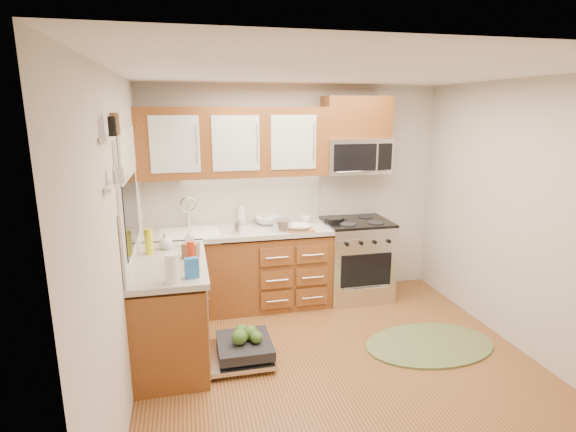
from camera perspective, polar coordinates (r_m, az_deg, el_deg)
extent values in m
plane|color=brown|center=(4.23, 6.76, -18.43)|extent=(3.50, 3.50, 0.00)
plane|color=white|center=(3.61, 7.90, 17.65)|extent=(3.50, 3.50, 0.00)
cube|color=beige|center=(5.36, 0.85, 2.93)|extent=(3.50, 0.04, 2.50)
cube|color=beige|center=(2.27, 23.02, -13.18)|extent=(3.50, 0.04, 2.50)
cube|color=beige|center=(3.54, -20.41, -3.45)|extent=(0.04, 3.50, 2.50)
cube|color=beige|center=(4.62, 28.10, -0.38)|extent=(0.04, 3.50, 2.50)
cube|color=#5C3214|center=(5.17, -6.26, -7.04)|extent=(2.05, 0.60, 0.85)
cube|color=#5C3214|center=(4.29, -14.59, -11.84)|extent=(0.60, 1.25, 0.85)
cube|color=#B5AFA5|center=(5.02, -6.38, -1.99)|extent=(2.07, 0.64, 0.05)
cube|color=#B5AFA5|center=(4.12, -14.84, -5.84)|extent=(0.64, 1.27, 0.05)
cube|color=#B7B5A5|center=(5.23, -6.85, 2.13)|extent=(2.05, 0.02, 0.57)
cube|color=#B7B5A5|center=(4.05, -19.26, -1.87)|extent=(0.02, 1.25, 0.57)
cube|color=#5C3214|center=(5.31, 8.66, 12.29)|extent=(0.76, 0.35, 0.47)
cube|color=white|center=(3.91, -19.69, 7.56)|extent=(0.02, 0.96, 0.40)
cube|color=white|center=(3.06, -21.88, 9.16)|extent=(0.04, 0.40, 0.03)
cube|color=white|center=(3.09, -21.39, 3.62)|extent=(0.04, 0.40, 0.03)
cylinder|color=black|center=(5.27, 5.80, -0.41)|extent=(0.29, 0.29, 0.05)
cylinder|color=silver|center=(4.91, -0.71, -1.20)|extent=(0.27, 0.27, 0.13)
cube|color=#A5714B|center=(4.92, 1.70, -1.81)|extent=(0.28, 0.19, 0.02)
cylinder|color=silver|center=(4.82, -6.55, -1.44)|extent=(0.11, 0.11, 0.14)
cylinder|color=white|center=(3.56, -14.51, -6.50)|extent=(0.13, 0.13, 0.23)
cylinder|color=yellow|center=(4.32, -17.25, -3.11)|extent=(0.08, 0.08, 0.24)
cylinder|color=#B92C0F|center=(3.85, -12.22, -4.84)|extent=(0.08, 0.08, 0.23)
cube|color=brown|center=(4.12, -12.25, -4.33)|extent=(0.16, 0.14, 0.14)
cube|color=#2564AD|center=(3.64, -12.12, -6.46)|extent=(0.12, 0.09, 0.16)
imported|color=#999999|center=(4.94, 1.38, -1.49)|extent=(0.32, 0.32, 0.06)
imported|color=#999999|center=(5.21, -2.54, -0.54)|extent=(0.35, 0.35, 0.09)
imported|color=#999999|center=(5.27, 2.30, -0.34)|extent=(0.15, 0.15, 0.10)
imported|color=#999999|center=(5.22, -5.94, 0.46)|extent=(0.12, 0.12, 0.27)
imported|color=#999999|center=(4.45, -12.43, -2.73)|extent=(0.09, 0.09, 0.18)
imported|color=#999999|center=(4.43, -15.30, -3.05)|extent=(0.16, 0.16, 0.17)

